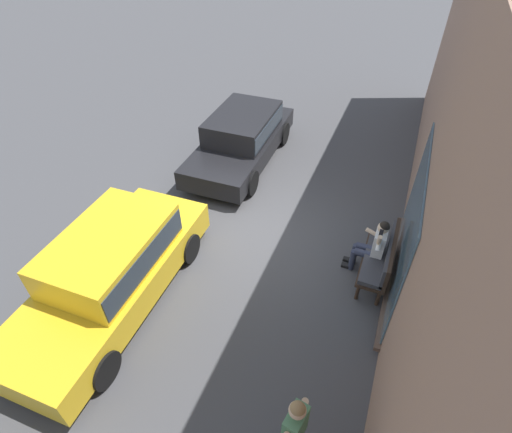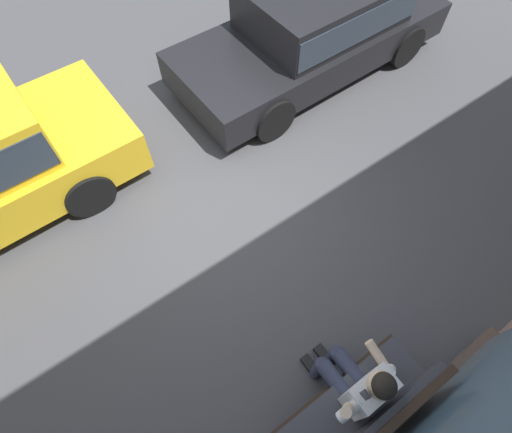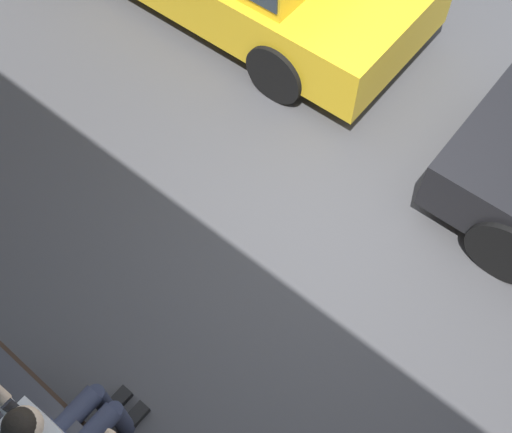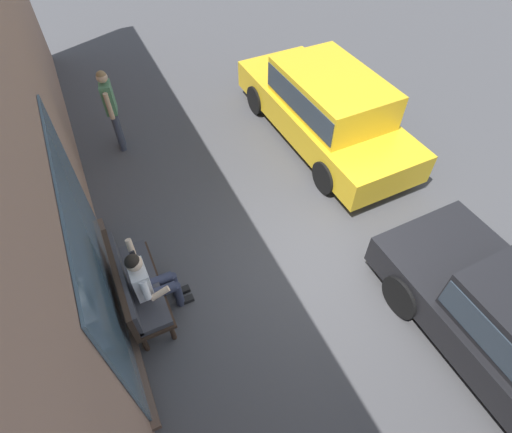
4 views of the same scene
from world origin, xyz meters
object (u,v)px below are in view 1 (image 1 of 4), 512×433
Objects in this scene: parked_car_near at (242,135)px; pedestrian_standing at (294,431)px; person_on_phone at (373,245)px; parked_car_mid at (111,267)px; bench at (382,257)px.

parked_car_near is 2.54× the size of pedestrian_standing.
person_on_phone is 5.00m from parked_car_mid.
parked_car_near reaches higher than bench.
parked_car_mid is (2.33, -4.57, 0.25)m from bench.
parked_car_near is 7.88m from pedestrian_standing.
pedestrian_standing reaches higher than parked_car_mid.
parked_car_mid is at bearing -2.85° from parked_car_near.
parked_car_mid reaches higher than parked_car_near.
pedestrian_standing reaches higher than person_on_phone.
bench is 5.29m from parked_car_near.
pedestrian_standing is (1.54, 3.97, 0.20)m from parked_car_mid.
person_on_phone is at bearing -119.85° from bench.
parked_car_mid reaches higher than bench.
parked_car_mid is 2.70× the size of pedestrian_standing.
pedestrian_standing is (4.00, -0.38, 0.32)m from person_on_phone.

